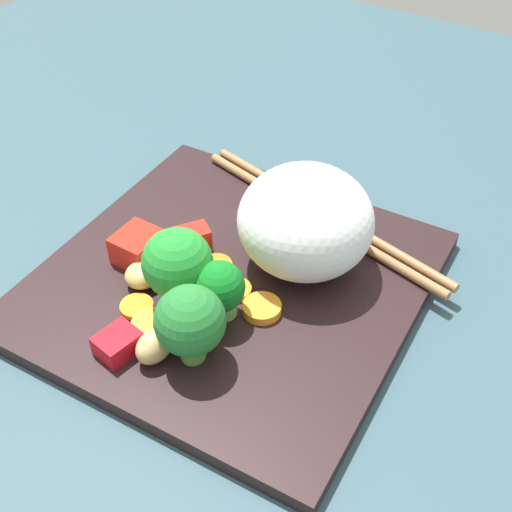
{
  "coord_description": "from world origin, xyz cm",
  "views": [
    {
      "loc": [
        28.99,
        20.1,
        34.95
      ],
      "look_at": [
        -1.04,
        1.52,
        3.2
      ],
      "focal_mm": 47.11,
      "sensor_mm": 36.0,
      "label": 1
    }
  ],
  "objects_px": {
    "chopstick_pair": "(321,216)",
    "rice_mound": "(305,221)",
    "broccoli_floret_1": "(190,322)",
    "carrot_slice_3": "(154,324)",
    "square_plate": "(231,283)"
  },
  "relations": [
    {
      "from": "chopstick_pair",
      "to": "rice_mound",
      "type": "bearing_deg",
      "value": 116.35
    },
    {
      "from": "rice_mound",
      "to": "broccoli_floret_1",
      "type": "height_order",
      "value": "rice_mound"
    },
    {
      "from": "carrot_slice_3",
      "to": "chopstick_pair",
      "type": "height_order",
      "value": "chopstick_pair"
    },
    {
      "from": "square_plate",
      "to": "broccoli_floret_1",
      "type": "relative_size",
      "value": 4.52
    },
    {
      "from": "carrot_slice_3",
      "to": "rice_mound",
      "type": "bearing_deg",
      "value": 153.85
    },
    {
      "from": "rice_mound",
      "to": "broccoli_floret_1",
      "type": "xyz_separation_m",
      "value": [
        0.12,
        -0.02,
        -0.01
      ]
    },
    {
      "from": "square_plate",
      "to": "rice_mound",
      "type": "relative_size",
      "value": 2.65
    },
    {
      "from": "broccoli_floret_1",
      "to": "chopstick_pair",
      "type": "distance_m",
      "value": 0.17
    },
    {
      "from": "chopstick_pair",
      "to": "carrot_slice_3",
      "type": "bearing_deg",
      "value": 88.92
    },
    {
      "from": "broccoli_floret_1",
      "to": "chopstick_pair",
      "type": "bearing_deg",
      "value": 178.35
    },
    {
      "from": "carrot_slice_3",
      "to": "square_plate",
      "type": "bearing_deg",
      "value": 165.51
    },
    {
      "from": "chopstick_pair",
      "to": "broccoli_floret_1",
      "type": "bearing_deg",
      "value": 101.88
    },
    {
      "from": "rice_mound",
      "to": "carrot_slice_3",
      "type": "bearing_deg",
      "value": -26.15
    },
    {
      "from": "rice_mound",
      "to": "carrot_slice_3",
      "type": "xyz_separation_m",
      "value": [
        0.11,
        -0.05,
        -0.04
      ]
    },
    {
      "from": "square_plate",
      "to": "carrot_slice_3",
      "type": "relative_size",
      "value": 8.61
    }
  ]
}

